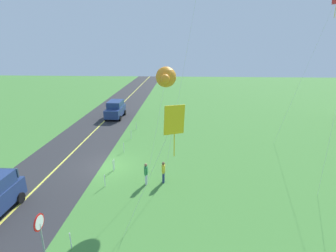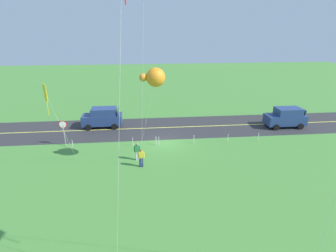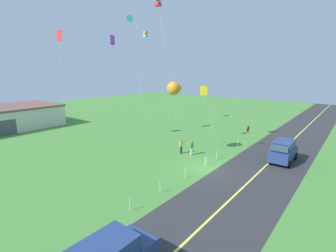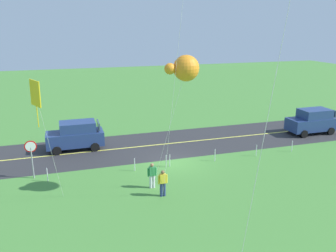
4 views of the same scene
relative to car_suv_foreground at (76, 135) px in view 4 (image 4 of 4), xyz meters
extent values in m
cube|color=#478438|center=(-6.57, 4.95, -1.20)|extent=(120.00, 120.00, 0.10)
cube|color=#2D2D30|center=(-6.57, 0.95, -1.15)|extent=(120.00, 7.00, 0.00)
cube|color=#E5E04C|center=(-6.57, 0.95, -1.15)|extent=(120.00, 0.16, 0.00)
cube|color=navy|center=(0.08, 0.00, -0.26)|extent=(4.40, 1.90, 1.10)
cube|color=navy|center=(-0.17, 0.00, 0.69)|extent=(2.73, 1.75, 0.80)
cube|color=#334756|center=(0.91, 0.00, 0.69)|extent=(0.10, 1.62, 0.64)
cube|color=#334756|center=(-1.79, 0.00, 0.69)|extent=(0.10, 1.62, 0.60)
cylinder|color=black|center=(1.51, 0.95, -0.81)|extent=(0.68, 0.22, 0.68)
cylinder|color=black|center=(1.51, -0.95, -0.81)|extent=(0.68, 0.22, 0.68)
cylinder|color=black|center=(-1.35, 0.95, -0.81)|extent=(0.68, 0.22, 0.68)
cylinder|color=black|center=(-1.35, -0.95, -0.81)|extent=(0.68, 0.22, 0.68)
cube|color=navy|center=(-20.69, 2.00, -0.26)|extent=(4.40, 1.90, 1.10)
cube|color=navy|center=(-20.94, 2.00, 0.69)|extent=(2.73, 1.75, 0.80)
cube|color=#334756|center=(-19.85, 2.00, 0.69)|extent=(0.10, 1.62, 0.64)
cube|color=#334756|center=(-22.56, 2.00, 0.69)|extent=(0.10, 1.62, 0.60)
cylinder|color=black|center=(-19.26, 2.95, -0.81)|extent=(0.68, 0.22, 0.68)
cylinder|color=black|center=(-19.26, 1.05, -0.81)|extent=(0.68, 0.22, 0.68)
cylinder|color=black|center=(-22.12, 2.95, -0.81)|extent=(0.68, 0.22, 0.68)
cylinder|color=black|center=(-22.12, 1.05, -0.81)|extent=(0.68, 0.22, 0.68)
cylinder|color=gray|center=(2.96, 4.85, -0.10)|extent=(0.08, 0.08, 2.10)
cylinder|color=red|center=(2.96, 4.85, 1.02)|extent=(0.76, 0.04, 0.76)
cylinder|color=white|center=(2.96, 4.88, 1.02)|extent=(0.62, 0.01, 0.62)
cylinder|color=silver|center=(-4.09, 8.48, -0.74)|extent=(0.16, 0.16, 0.82)
cylinder|color=silver|center=(-3.91, 8.48, -0.74)|extent=(0.16, 0.16, 0.82)
cube|color=#338C4C|center=(-4.00, 8.48, -0.05)|extent=(0.36, 0.22, 0.56)
cylinder|color=#338C4C|center=(-4.24, 8.48, -0.10)|extent=(0.10, 0.10, 0.52)
cylinder|color=#338C4C|center=(-3.76, 8.48, -0.10)|extent=(0.10, 0.10, 0.52)
sphere|color=#9E704C|center=(-4.00, 8.48, 0.34)|extent=(0.22, 0.22, 0.22)
cylinder|color=navy|center=(-4.41, 9.68, -0.74)|extent=(0.16, 0.16, 0.82)
cylinder|color=navy|center=(-4.23, 9.68, -0.74)|extent=(0.16, 0.16, 0.82)
cube|color=yellow|center=(-4.32, 9.68, -0.05)|extent=(0.36, 0.22, 0.56)
cylinder|color=yellow|center=(-4.56, 9.68, -0.10)|extent=(0.10, 0.10, 0.52)
cylinder|color=yellow|center=(-4.08, 9.68, -0.10)|extent=(0.10, 0.10, 0.52)
sphere|color=brown|center=(-4.32, 9.68, 0.34)|extent=(0.22, 0.22, 0.22)
cylinder|color=silver|center=(-4.80, 9.14, 2.52)|extent=(1.62, 1.33, 7.35)
sphere|color=orange|center=(-5.61, 9.80, 6.19)|extent=(1.40, 1.40, 1.40)
sphere|color=orange|center=(-4.71, 9.80, 6.19)|extent=(0.60, 0.60, 0.60)
cylinder|color=silver|center=(-4.69, 10.99, 6.87)|extent=(0.76, 2.63, 16.05)
cylinder|color=silver|center=(-3.72, 20.27, 5.30)|extent=(1.10, 0.71, 12.91)
cylinder|color=silver|center=(1.58, 9.31, 2.13)|extent=(0.77, 2.63, 6.58)
cube|color=yellow|center=(1.95, 10.61, 5.42)|extent=(0.49, 0.85, 1.24)
cylinder|color=yellow|center=(1.95, 10.61, 4.52)|extent=(0.04, 0.04, 1.40)
cylinder|color=silver|center=(-16.02, 5.65, -0.70)|extent=(0.05, 0.05, 0.90)
cylinder|color=silver|center=(-12.88, 5.65, -0.70)|extent=(0.05, 0.05, 0.90)
cylinder|color=silver|center=(-9.46, 5.65, -0.70)|extent=(0.05, 0.05, 0.90)
cylinder|color=silver|center=(-5.74, 5.65, -0.70)|extent=(0.05, 0.05, 0.90)
cylinder|color=silver|center=(-6.02, 5.65, -0.70)|extent=(0.05, 0.05, 0.90)
cylinder|color=silver|center=(-3.52, 5.65, -0.70)|extent=(0.05, 0.05, 0.90)
cylinder|color=silver|center=(2.10, 5.65, -0.70)|extent=(0.05, 0.05, 0.90)
camera|label=1|loc=(11.63, 10.89, 8.31)|focal=26.89mm
camera|label=2|loc=(-4.66, 28.69, 9.56)|focal=27.91mm
camera|label=3|loc=(-26.39, -5.64, 8.08)|focal=26.75mm
camera|label=4|loc=(0.82, 27.22, 8.40)|focal=37.23mm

